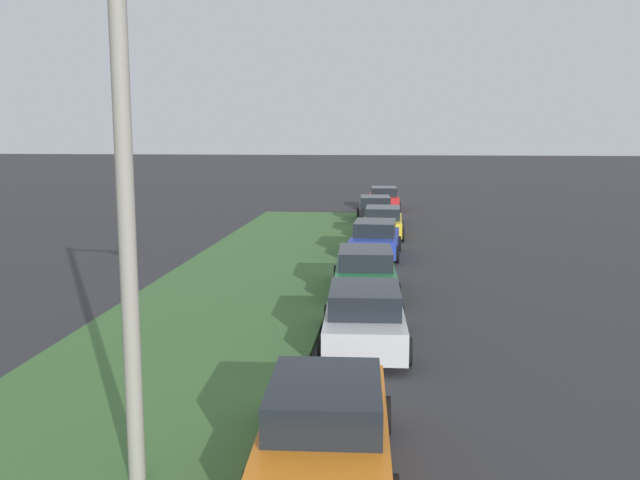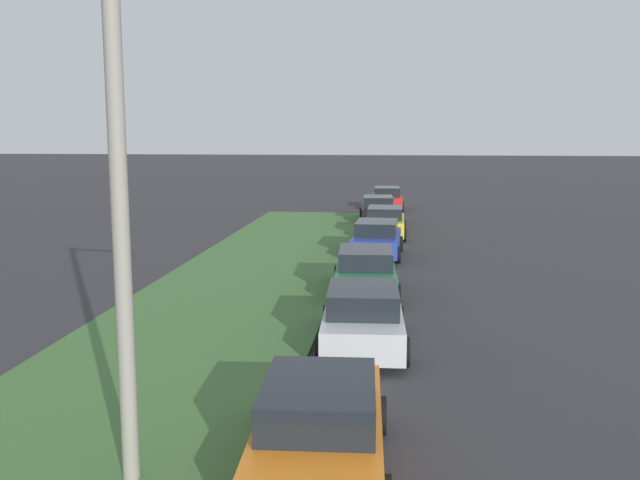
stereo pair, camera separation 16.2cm
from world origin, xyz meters
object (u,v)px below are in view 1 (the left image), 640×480
parked_car_red (384,198)px  streetlight (149,179)px  parked_car_silver (364,317)px  parked_car_orange (326,427)px  parked_car_black (375,210)px  parked_car_blue (375,239)px  parked_car_yellow (383,222)px  parked_car_green (365,272)px

parked_car_red → streetlight: (-36.47, 2.60, 3.67)m
parked_car_silver → parked_car_red: (29.54, -0.01, 0.00)m
parked_car_orange → parked_car_red: 35.73m
parked_car_black → parked_car_orange: bearing=177.0°
parked_car_blue → parked_car_black: size_ratio=0.99×
parked_car_blue → parked_car_yellow: same height
parked_car_orange → parked_car_red: (35.73, -0.33, 0.00)m
parked_car_green → streetlight: 13.02m
parked_car_green → parked_car_yellow: bearing=-4.6°
parked_car_green → parked_car_black: (17.61, 0.16, 0.00)m
parked_car_blue → parked_car_red: same height
parked_car_green → parked_car_red: size_ratio=1.00×
parked_car_silver → parked_car_red: same height
parked_car_blue → parked_car_yellow: size_ratio=1.01×
parked_car_silver → streetlight: 8.26m
parked_car_yellow → parked_car_red: size_ratio=0.98×
parked_car_blue → parked_car_green: bearing=-179.2°
parked_car_green → parked_car_red: (24.20, -0.21, 0.00)m
parked_car_red → parked_car_blue: bearing=176.6°
parked_car_silver → parked_car_blue: same height
parked_car_silver → parked_car_orange: bearing=174.5°
parked_car_yellow → parked_car_black: size_ratio=0.98×
parked_car_blue → parked_car_red: size_ratio=0.99×
parked_car_blue → streetlight: streetlight is taller
parked_car_yellow → streetlight: size_ratio=0.57×
parked_car_blue → parked_car_red: bearing=1.6°
parked_car_orange → streetlight: size_ratio=0.58×
parked_car_yellow → parked_car_red: 12.10m
parked_car_yellow → parked_car_black: 5.53m
parked_car_silver → streetlight: streetlight is taller
parked_car_yellow → streetlight: 24.79m
parked_car_black → parked_car_red: same height
parked_car_yellow → parked_car_orange: bearing=178.8°
parked_car_orange → streetlight: (-0.74, 2.28, 3.67)m
parked_car_black → parked_car_red: (6.59, -0.38, 0.00)m
parked_car_blue → streetlight: size_ratio=0.58×
parked_car_green → streetlight: size_ratio=0.58×
parked_car_silver → parked_car_red: 29.54m
parked_car_silver → parked_car_green: size_ratio=1.00×
parked_car_orange → parked_car_black: (29.14, 0.05, 0.00)m
parked_car_silver → parked_car_yellow: same height
parked_car_silver → parked_car_blue: size_ratio=1.00×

